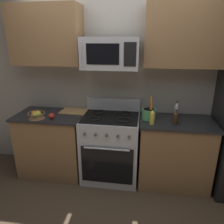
% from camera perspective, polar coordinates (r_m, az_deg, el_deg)
% --- Properties ---
extents(ground_plane, '(16.00, 16.00, 0.00)m').
position_cam_1_polar(ground_plane, '(2.72, -2.85, -25.15)').
color(ground_plane, '#473828').
extents(wall_back, '(8.00, 0.10, 2.60)m').
position_cam_1_polar(wall_back, '(3.06, 0.66, 7.84)').
color(wall_back, '#9E998E').
rests_on(wall_back, ground).
extents(counter_left, '(0.93, 0.60, 0.91)m').
position_cam_1_polar(counter_left, '(3.23, -15.70, -8.16)').
color(counter_left, olive).
rests_on(counter_left, ground).
extents(range_oven, '(0.76, 0.64, 1.09)m').
position_cam_1_polar(range_oven, '(3.00, -0.39, -9.29)').
color(range_oven, '#B2B5BA').
rests_on(range_oven, ground).
extents(counter_right, '(0.94, 0.60, 0.91)m').
position_cam_1_polar(counter_right, '(3.01, 16.35, -10.38)').
color(counter_right, olive).
rests_on(counter_right, ground).
extents(microwave, '(0.69, 0.44, 0.37)m').
position_cam_1_polar(microwave, '(2.66, -0.36, 15.59)').
color(microwave, '#B2B5BA').
extents(upper_cabinets_left, '(0.92, 0.34, 0.74)m').
position_cam_1_polar(upper_cabinets_left, '(3.03, -17.24, 19.09)').
color(upper_cabinets_left, olive).
extents(upper_cabinets_right, '(0.93, 0.34, 0.74)m').
position_cam_1_polar(upper_cabinets_right, '(2.79, 19.04, 18.97)').
color(upper_cabinets_right, olive).
extents(utensil_crock, '(0.18, 0.18, 0.32)m').
position_cam_1_polar(utensil_crock, '(2.78, 9.93, -0.41)').
color(utensil_crock, '#59AD66').
rests_on(utensil_crock, counter_right).
extents(fruit_basket, '(0.22, 0.22, 0.10)m').
position_cam_1_polar(fruit_basket, '(2.94, -19.70, -0.73)').
color(fruit_basket, brown).
rests_on(fruit_basket, counter_left).
extents(apple_loose, '(0.08, 0.08, 0.08)m').
position_cam_1_polar(apple_loose, '(2.87, -15.97, -1.02)').
color(apple_loose, red).
rests_on(apple_loose, counter_left).
extents(cutting_board, '(0.39, 0.29, 0.02)m').
position_cam_1_polar(cutting_board, '(3.08, -10.05, 0.27)').
color(cutting_board, tan).
rests_on(cutting_board, counter_left).
extents(bottle_soy, '(0.07, 0.07, 0.18)m').
position_cam_1_polar(bottle_soy, '(2.69, 16.79, -1.43)').
color(bottle_soy, '#382314').
rests_on(bottle_soy, counter_right).
extents(bottle_vinegar, '(0.05, 0.05, 0.21)m').
position_cam_1_polar(bottle_vinegar, '(2.95, 17.00, 0.64)').
color(bottle_vinegar, silver).
rests_on(bottle_vinegar, counter_right).
extents(bottle_oil, '(0.06, 0.06, 0.20)m').
position_cam_1_polar(bottle_oil, '(2.61, 10.79, -1.36)').
color(bottle_oil, gold).
rests_on(bottle_oil, counter_right).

